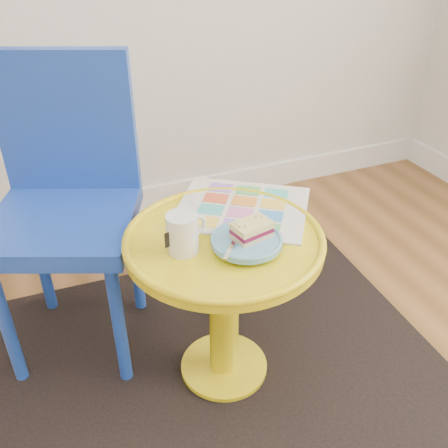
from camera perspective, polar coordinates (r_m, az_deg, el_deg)
name	(u,v)px	position (r m, az deg, el deg)	size (l,w,h in m)	color
rug	(224,368)	(1.57, 0.00, -16.11)	(1.30, 1.10, 0.01)	black
side_table	(224,280)	(1.33, 0.00, -6.36)	(0.51, 0.51, 0.48)	yellow
chair	(66,193)	(1.47, -17.58, 3.37)	(0.50, 0.50, 0.87)	#1B40B2
newspaper	(242,208)	(1.37, 2.09, 1.86)	(0.35, 0.30, 0.01)	silver
mug	(183,232)	(1.18, -4.69, -0.91)	(0.11, 0.08, 0.10)	white
plate	(247,241)	(1.21, 2.61, -2.00)	(0.17, 0.17, 0.02)	#5E9EC8
cake_slice	(252,230)	(1.20, 3.19, -0.63)	(0.10, 0.08, 0.04)	#D3BC8C
fork	(234,241)	(1.19, 1.21, -1.95)	(0.10, 0.12, 0.00)	silver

